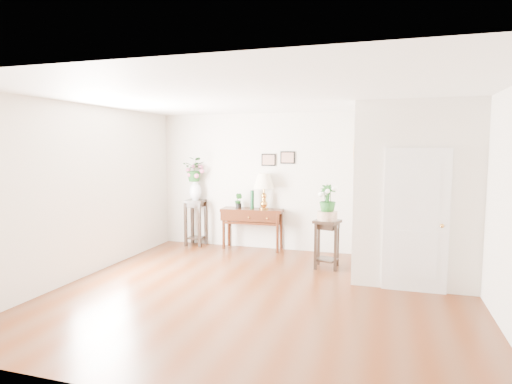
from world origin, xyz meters
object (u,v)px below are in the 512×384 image
at_px(console_table, 252,229).
at_px(table_lamp, 264,192).
at_px(plant_stand_b, 327,244).
at_px(plant_stand_a, 196,223).

xyz_separation_m(console_table, table_lamp, (0.25, 0.00, 0.77)).
distance_m(console_table, plant_stand_b, 1.91).
height_order(plant_stand_a, plant_stand_b, plant_stand_a).
distance_m(console_table, table_lamp, 0.81).
bearing_deg(plant_stand_b, console_table, 150.57).
bearing_deg(console_table, plant_stand_b, -32.81).
distance_m(table_lamp, plant_stand_b, 1.87).
height_order(table_lamp, plant_stand_b, table_lamp).
xyz_separation_m(console_table, plant_stand_b, (1.67, -0.94, 0.00)).
bearing_deg(plant_stand_b, plant_stand_a, 162.43).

